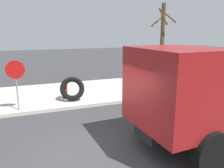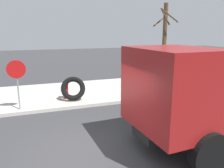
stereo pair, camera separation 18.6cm
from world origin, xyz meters
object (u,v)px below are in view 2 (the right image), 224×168
object	(u,v)px
stop_sign	(17,76)
loose_tire	(73,88)
fire_hydrant	(66,90)
bare_tree	(164,42)

from	to	relation	value
stop_sign	loose_tire	bearing A→B (deg)	13.20
fire_hydrant	stop_sign	bearing A→B (deg)	-155.53
loose_tire	stop_sign	xyz separation A→B (m)	(-2.41, -0.57, 0.89)
fire_hydrant	stop_sign	distance (m)	2.56
fire_hydrant	bare_tree	bearing A→B (deg)	13.14
bare_tree	stop_sign	bearing A→B (deg)	-163.91
loose_tire	bare_tree	xyz separation A→B (m)	(6.20, 1.92, 2.03)
stop_sign	bare_tree	bearing A→B (deg)	16.09
stop_sign	bare_tree	world-z (taller)	bare_tree
loose_tire	bare_tree	distance (m)	6.80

